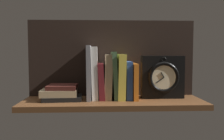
# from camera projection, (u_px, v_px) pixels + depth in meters

# --- Properties ---
(ground_plane) EXTENTS (0.85, 0.26, 0.03)m
(ground_plane) POSITION_uv_depth(u_px,v_px,m) (113.00, 103.00, 1.16)
(ground_plane) COLOR brown
(back_panel) EXTENTS (0.85, 0.01, 0.39)m
(back_panel) POSITION_uv_depth(u_px,v_px,m) (112.00, 58.00, 1.27)
(back_panel) COLOR black
(back_panel) RESTS_ON ground_plane
(book_gray_chess) EXTENTS (0.02, 0.16, 0.26)m
(book_gray_chess) POSITION_uv_depth(u_px,v_px,m) (89.00, 72.00, 1.18)
(book_gray_chess) COLOR gray
(book_gray_chess) RESTS_ON ground_plane
(book_white_catcher) EXTENTS (0.04, 0.13, 0.25)m
(book_white_catcher) POSITION_uv_depth(u_px,v_px,m) (95.00, 73.00, 1.18)
(book_white_catcher) COLOR silver
(book_white_catcher) RESTS_ON ground_plane
(book_maroon_dawkins) EXTENTS (0.04, 0.14, 0.17)m
(book_maroon_dawkins) POSITION_uv_depth(u_px,v_px,m) (101.00, 81.00, 1.19)
(book_maroon_dawkins) COLOR maroon
(book_maroon_dawkins) RESTS_ON ground_plane
(book_tan_shortstories) EXTENTS (0.04, 0.13, 0.22)m
(book_tan_shortstories) POSITION_uv_depth(u_px,v_px,m) (108.00, 77.00, 1.19)
(book_tan_shortstories) COLOR tan
(book_tan_shortstories) RESTS_ON ground_plane
(book_green_romantic) EXTENTS (0.03, 0.14, 0.23)m
(book_green_romantic) POSITION_uv_depth(u_px,v_px,m) (115.00, 75.00, 1.19)
(book_green_romantic) COLOR #476B44
(book_green_romantic) RESTS_ON ground_plane
(book_yellow_seinlanguage) EXTENTS (0.04, 0.15, 0.22)m
(book_yellow_seinlanguage) POSITION_uv_depth(u_px,v_px,m) (121.00, 76.00, 1.19)
(book_yellow_seinlanguage) COLOR gold
(book_yellow_seinlanguage) RESTS_ON ground_plane
(book_blue_modern) EXTENTS (0.03, 0.14, 0.18)m
(book_blue_modern) POSITION_uv_depth(u_px,v_px,m) (128.00, 80.00, 1.19)
(book_blue_modern) COLOR #2D4C8E
(book_blue_modern) RESTS_ON ground_plane
(book_orange_pandolfini) EXTENTS (0.02, 0.16, 0.17)m
(book_orange_pandolfini) POSITION_uv_depth(u_px,v_px,m) (134.00, 81.00, 1.19)
(book_orange_pandolfini) COLOR orange
(book_orange_pandolfini) RESTS_ON ground_plane
(framed_clock) EXTENTS (0.21, 0.06, 0.21)m
(framed_clock) POSITION_uv_depth(u_px,v_px,m) (163.00, 77.00, 1.20)
(framed_clock) COLOR black
(framed_clock) RESTS_ON ground_plane
(book_stack_side) EXTENTS (0.19, 0.15, 0.07)m
(book_stack_side) POSITION_uv_depth(u_px,v_px,m) (61.00, 93.00, 1.16)
(book_stack_side) COLOR black
(book_stack_side) RESTS_ON ground_plane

